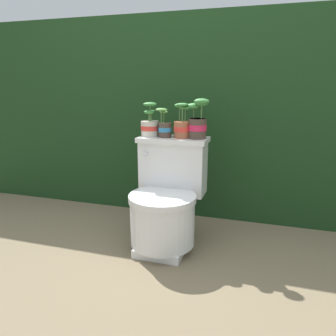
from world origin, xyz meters
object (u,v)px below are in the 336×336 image
object	(u,v)px
toilet	(166,200)
potted_plant_left	(150,126)
potted_plant_midleft	(165,127)
potted_plant_midright	(198,123)
potted_plant_middle	(182,125)

from	to	relation	value
toilet	potted_plant_left	world-z (taller)	potted_plant_left
potted_plant_midleft	toilet	bearing A→B (deg)	-68.13
toilet	potted_plant_left	distance (m)	0.50
potted_plant_midleft	potted_plant_midright	bearing A→B (deg)	3.74
potted_plant_left	potted_plant_midright	xyz separation A→B (m)	(0.31, -0.00, 0.03)
potted_plant_midleft	potted_plant_midright	world-z (taller)	potted_plant_midright
toilet	potted_plant_left	bearing A→B (deg)	136.30
potted_plant_middle	potted_plant_midright	size ratio (longest dim) A/B	0.88
toilet	potted_plant_left	size ratio (longest dim) A/B	3.08
potted_plant_middle	toilet	bearing A→B (deg)	-111.28
toilet	potted_plant_midleft	size ratio (longest dim) A/B	3.64
potted_plant_midleft	potted_plant_left	bearing A→B (deg)	171.25
potted_plant_left	potted_plant_midleft	world-z (taller)	potted_plant_left
toilet	potted_plant_midright	distance (m)	0.52
toilet	potted_plant_midright	world-z (taller)	potted_plant_midright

